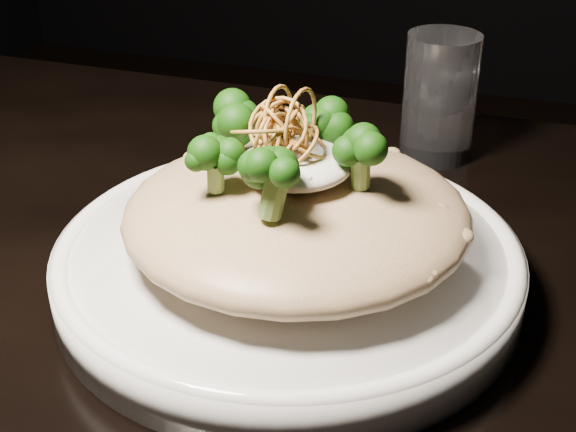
{
  "coord_description": "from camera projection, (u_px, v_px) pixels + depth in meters",
  "views": [
    {
      "loc": [
        0.13,
        -0.4,
        1.07
      ],
      "look_at": [
        -0.02,
        0.04,
        0.81
      ],
      "focal_mm": 50.0,
      "sensor_mm": 36.0,
      "label": 1
    }
  ],
  "objects": [
    {
      "name": "cheese",
      "position": [
        296.0,
        164.0,
        0.51
      ],
      "size": [
        0.07,
        0.07,
        0.02
      ],
      "primitive_type": "ellipsoid",
      "color": "silver",
      "rests_on": "risotto"
    },
    {
      "name": "risotto",
      "position": [
        297.0,
        213.0,
        0.53
      ],
      "size": [
        0.23,
        0.23,
        0.05
      ],
      "primitive_type": "ellipsoid",
      "color": "brown",
      "rests_on": "plate"
    },
    {
      "name": "table",
      "position": [
        296.0,
        418.0,
        0.56
      ],
      "size": [
        1.1,
        0.8,
        0.75
      ],
      "color": "black",
      "rests_on": "ground"
    },
    {
      "name": "shallots",
      "position": [
        284.0,
        117.0,
        0.5
      ],
      "size": [
        0.07,
        0.07,
        0.04
      ],
      "primitive_type": null,
      "color": "brown",
      "rests_on": "cheese"
    },
    {
      "name": "drinking_glass",
      "position": [
        439.0,
        97.0,
        0.71
      ],
      "size": [
        0.08,
        0.08,
        0.11
      ],
      "primitive_type": "cylinder",
      "rotation": [
        0.0,
        0.0,
        -0.2
      ],
      "color": "white",
      "rests_on": "table"
    },
    {
      "name": "plate",
      "position": [
        288.0,
        265.0,
        0.55
      ],
      "size": [
        0.32,
        0.32,
        0.03
      ],
      "primitive_type": "cylinder",
      "color": "white",
      "rests_on": "table"
    },
    {
      "name": "broccoli",
      "position": [
        285.0,
        144.0,
        0.5
      ],
      "size": [
        0.15,
        0.15,
        0.05
      ],
      "primitive_type": null,
      "color": "black",
      "rests_on": "risotto"
    }
  ]
}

